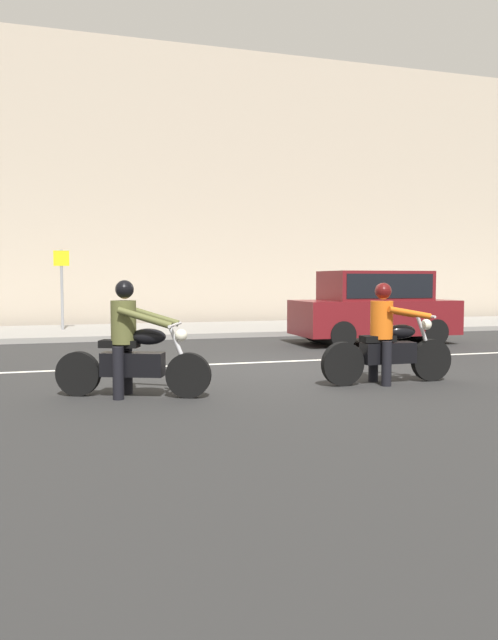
{
  "coord_description": "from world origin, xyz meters",
  "views": [
    {
      "loc": [
        -3.69,
        -10.11,
        1.59
      ],
      "look_at": [
        -0.69,
        -0.01,
        0.89
      ],
      "focal_mm": 34.05,
      "sensor_mm": 36.0,
      "label": 1
    }
  ],
  "objects_px": {
    "street_sign_post": "(62,281)",
    "parked_hatchback_maroon": "(374,306)",
    "motorcycle_with_rider_olive": "(132,349)",
    "motorcycle_with_rider_orange_stripe": "(388,342)"
  },
  "relations": [
    {
      "from": "motorcycle_with_rider_orange_stripe",
      "to": "street_sign_post",
      "type": "height_order",
      "value": "street_sign_post"
    },
    {
      "from": "parked_hatchback_maroon",
      "to": "street_sign_post",
      "type": "distance_m",
      "value": 8.91
    },
    {
      "from": "parked_hatchback_maroon",
      "to": "street_sign_post",
      "type": "xyz_separation_m",
      "value": [
        -7.44,
        4.86,
        0.62
      ]
    },
    {
      "from": "motorcycle_with_rider_olive",
      "to": "parked_hatchback_maroon",
      "type": "bearing_deg",
      "value": 39.12
    },
    {
      "from": "street_sign_post",
      "to": "parked_hatchback_maroon",
      "type": "bearing_deg",
      "value": -33.13
    },
    {
      "from": "motorcycle_with_rider_orange_stripe",
      "to": "parked_hatchback_maroon",
      "type": "relative_size",
      "value": 0.55
    },
    {
      "from": "street_sign_post",
      "to": "motorcycle_with_rider_olive",
      "type": "bearing_deg",
      "value": -84.36
    },
    {
      "from": "parked_hatchback_maroon",
      "to": "motorcycle_with_rider_olive",
      "type": "bearing_deg",
      "value": -140.88
    },
    {
      "from": "motorcycle_with_rider_olive",
      "to": "street_sign_post",
      "type": "xyz_separation_m",
      "value": [
        -1.0,
        10.1,
        0.91
      ]
    },
    {
      "from": "parked_hatchback_maroon",
      "to": "street_sign_post",
      "type": "relative_size",
      "value": 1.71
    }
  ]
}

